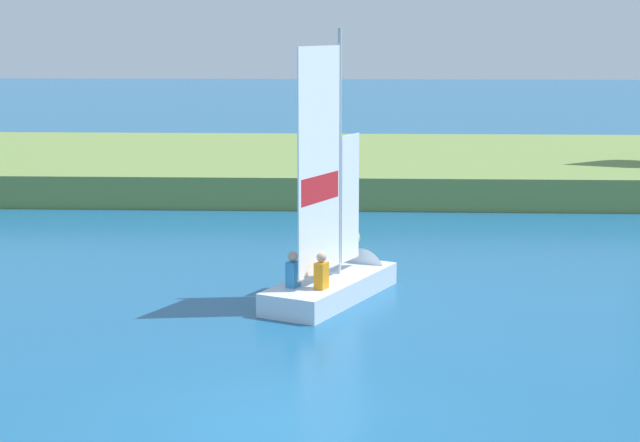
# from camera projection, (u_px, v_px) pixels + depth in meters

# --- Properties ---
(ground_plane) EXTENTS (200.00, 200.00, 0.00)m
(ground_plane) POSITION_uv_depth(u_px,v_px,m) (268.00, 423.00, 14.92)
(ground_plane) COLOR #195684
(shore_bank) EXTENTS (80.00, 13.56, 1.02)m
(shore_bank) POSITION_uv_depth(u_px,v_px,m) (329.00, 166.00, 38.60)
(shore_bank) COLOR olive
(shore_bank) RESTS_ON ground
(sailboat) EXTENTS (2.94, 4.39, 5.86)m
(sailboat) POSITION_uv_depth(u_px,v_px,m) (343.00, 272.00, 22.09)
(sailboat) COLOR silver
(sailboat) RESTS_ON ground
(channel_buoy) EXTENTS (0.55, 0.55, 0.55)m
(channel_buoy) POSITION_uv_depth(u_px,v_px,m) (349.00, 237.00, 26.66)
(channel_buoy) COLOR yellow
(channel_buoy) RESTS_ON ground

